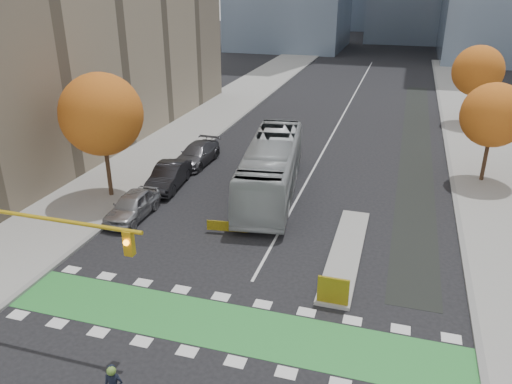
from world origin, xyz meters
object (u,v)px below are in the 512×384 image
Objects in this scene: tree_east_near at (494,115)px; parked_car_b at (169,176)px; hazard_board at (333,291)px; bus at (271,168)px; tree_west at (101,114)px; traffic_signal_west at (19,238)px; parked_car_c at (197,154)px; parked_car_a at (132,206)px; tree_east_far at (478,71)px.

tree_east_near is 22.63m from parked_car_b.
bus reaches higher than hazard_board.
tree_west reaches higher than traffic_signal_west.
parked_car_c is at bearing 142.91° from bus.
traffic_signal_west is 1.81× the size of parked_car_a.
parked_car_c is at bearing 93.05° from traffic_signal_west.
hazard_board is at bearing -70.52° from bus.
tree_west is 35.73m from tree_east_far.
tree_east_far is at bearing 46.70° from tree_west.
traffic_signal_west is at bearing -85.00° from parked_car_c.
bus is (-14.42, -22.37, -3.40)m from tree_east_far.
bus is 2.81× the size of parked_car_a.
tree_east_near is 15.60m from bus.
tree_east_far is (24.50, 26.00, -0.38)m from tree_west.
bus is 8.18m from parked_car_c.
tree_east_near is at bearing 14.02° from parked_car_b.
traffic_signal_west is at bearing -131.52° from tree_east_near.
parked_car_b reaches higher than parked_car_a.
tree_west is at bearing -144.59° from parked_car_b.
tree_west is 1.52× the size of parked_car_c.
traffic_signal_west is at bearing -117.95° from tree_east_far.
parked_car_a is (-13.00, 5.39, 0.00)m from hazard_board.
bus is at bearing 117.37° from hazard_board.
tree_west is at bearing 140.24° from parked_car_a.
tree_east_far is at bearing 62.05° from traffic_signal_west.
parked_car_b reaches higher than hazard_board.
tree_east_far is 43.61m from traffic_signal_west.
bus is 9.37m from parked_car_a.
hazard_board is 19.93m from tree_east_near.
tree_east_near is (8.00, 17.80, 4.06)m from hazard_board.
tree_east_far reaches higher than hazard_board.
tree_east_near is 30.08m from traffic_signal_west.
tree_west is 9.48m from parked_car_c.
tree_west reaches higher than bus.
parked_car_b is at bearing 94.05° from traffic_signal_west.
parked_car_c is (-7.08, 3.96, -1.06)m from bus.
hazard_board is 35.13m from tree_east_far.
tree_west is 1.62× the size of parked_car_b.
traffic_signal_west is at bearing -91.36° from parked_car_b.
tree_east_near is at bearing 22.62° from tree_west.
tree_east_near is at bearing 48.48° from traffic_signal_west.
bus is 2.44× the size of parked_car_c.
traffic_signal_west is (4.07, -12.51, -1.58)m from tree_west.
parked_car_b is (-1.07, 15.10, -3.20)m from traffic_signal_west.
parked_car_b is at bearing -88.05° from parked_car_c.
hazard_board is at bearing -47.86° from parked_car_c.
parked_car_a is at bearing 96.05° from traffic_signal_west.
tree_east_far is 1.50× the size of parked_car_b.
parked_car_c is at bearing 89.00° from parked_car_a.
hazard_board is 0.11× the size of bus.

